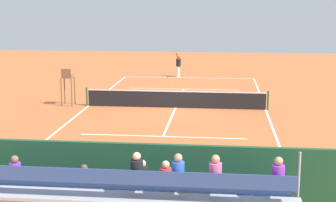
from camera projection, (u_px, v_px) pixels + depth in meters
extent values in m
plane|color=#BC6033|center=(176.00, 108.00, 28.39)|extent=(60.00, 60.00, 0.00)
cube|color=white|center=(189.00, 78.00, 39.11)|extent=(10.00, 0.10, 0.01)
cube|color=white|center=(147.00, 174.00, 17.67)|extent=(10.00, 0.10, 0.01)
cube|color=white|center=(266.00, 110.00, 27.86)|extent=(0.10, 22.00, 0.01)
cube|color=white|center=(89.00, 106.00, 28.92)|extent=(0.10, 22.00, 0.01)
cube|color=white|center=(184.00, 89.00, 34.28)|extent=(7.50, 0.10, 0.01)
cube|color=white|center=(163.00, 136.00, 22.50)|extent=(7.50, 0.10, 0.01)
cube|color=white|center=(176.00, 108.00, 28.39)|extent=(0.10, 12.10, 0.01)
cube|color=white|center=(189.00, 78.00, 39.11)|extent=(0.10, 0.30, 0.01)
cube|color=black|center=(176.00, 100.00, 28.30)|extent=(10.00, 0.02, 0.91)
cube|color=white|center=(176.00, 91.00, 28.20)|extent=(10.00, 0.04, 0.06)
cylinder|color=#2D5133|center=(268.00, 100.00, 27.75)|extent=(0.10, 0.10, 1.07)
cylinder|color=#2D5133|center=(87.00, 97.00, 28.82)|extent=(0.10, 0.10, 1.07)
cube|color=#1E4C2D|center=(131.00, 177.00, 14.55)|extent=(18.00, 0.16, 2.00)
cube|color=#335193|center=(126.00, 193.00, 13.81)|extent=(8.60, 0.36, 0.04)
cube|color=#335193|center=(124.00, 188.00, 13.59)|extent=(8.60, 0.03, 0.36)
cube|color=#B2B2B7|center=(120.00, 202.00, 13.12)|extent=(9.00, 0.80, 0.08)
cube|color=#B2B2B7|center=(123.00, 202.00, 13.53)|extent=(9.00, 0.04, 0.45)
cube|color=#335193|center=(119.00, 188.00, 12.94)|extent=(8.60, 0.36, 0.04)
cube|color=#335193|center=(118.00, 183.00, 12.72)|extent=(8.60, 0.03, 0.36)
cube|color=#B2B2B7|center=(114.00, 197.00, 12.25)|extent=(9.00, 0.80, 0.08)
cube|color=#B2B2B7|center=(117.00, 198.00, 12.66)|extent=(9.00, 0.04, 0.45)
cube|color=#335193|center=(112.00, 182.00, 12.07)|extent=(8.60, 0.36, 0.04)
cube|color=#335193|center=(110.00, 177.00, 11.85)|extent=(8.60, 0.03, 0.36)
cylinder|color=#B2B2B7|center=(298.00, 197.00, 12.58)|extent=(0.06, 0.06, 2.35)
cube|color=#2D2D33|center=(277.00, 184.00, 11.82)|extent=(0.32, 0.40, 0.12)
cylinder|color=purple|center=(278.00, 175.00, 11.64)|extent=(0.30, 0.30, 0.45)
sphere|color=tan|center=(279.00, 161.00, 11.58)|extent=(0.20, 0.20, 0.20)
cube|color=#2D2D33|center=(166.00, 186.00, 12.97)|extent=(0.32, 0.40, 0.12)
cylinder|color=red|center=(166.00, 177.00, 12.80)|extent=(0.30, 0.30, 0.45)
sphere|color=beige|center=(166.00, 164.00, 12.73)|extent=(0.20, 0.20, 0.20)
cube|color=#2D2D33|center=(138.00, 179.00, 12.16)|extent=(0.32, 0.40, 0.12)
cylinder|color=black|center=(137.00, 169.00, 11.99)|extent=(0.30, 0.30, 0.45)
sphere|color=beige|center=(137.00, 156.00, 11.92)|extent=(0.20, 0.20, 0.20)
cube|color=#2D2D33|center=(86.00, 187.00, 14.09)|extent=(0.32, 0.40, 0.12)
cylinder|color=yellow|center=(84.00, 179.00, 13.91)|extent=(0.30, 0.30, 0.45)
sphere|color=brown|center=(84.00, 168.00, 13.85)|extent=(0.20, 0.20, 0.20)
cube|color=#2D2D33|center=(18.00, 180.00, 13.39)|extent=(0.32, 0.40, 0.12)
cylinder|color=purple|center=(15.00, 171.00, 13.21)|extent=(0.30, 0.30, 0.45)
sphere|color=#8C6647|center=(15.00, 159.00, 13.15)|extent=(0.20, 0.20, 0.20)
cube|color=#2D2D33|center=(215.00, 182.00, 11.97)|extent=(0.32, 0.40, 0.12)
cylinder|color=pink|center=(215.00, 172.00, 11.79)|extent=(0.30, 0.30, 0.45)
sphere|color=tan|center=(216.00, 159.00, 11.73)|extent=(0.20, 0.20, 0.20)
cube|color=#2D2D33|center=(143.00, 185.00, 13.03)|extent=(0.32, 0.40, 0.12)
cylinder|color=black|center=(142.00, 176.00, 12.86)|extent=(0.30, 0.30, 0.45)
sphere|color=beige|center=(142.00, 164.00, 12.79)|extent=(0.20, 0.20, 0.20)
cube|color=#2D2D33|center=(179.00, 181.00, 12.06)|extent=(0.32, 0.40, 0.12)
cylinder|color=blue|center=(178.00, 171.00, 11.89)|extent=(0.30, 0.30, 0.45)
sphere|color=tan|center=(178.00, 158.00, 11.82)|extent=(0.20, 0.20, 0.20)
cube|color=#2D2D33|center=(167.00, 191.00, 13.84)|extent=(0.32, 0.40, 0.12)
cylinder|color=purple|center=(167.00, 182.00, 13.67)|extent=(0.30, 0.30, 0.45)
sphere|color=tan|center=(167.00, 171.00, 13.61)|extent=(0.20, 0.20, 0.20)
cylinder|color=brown|center=(75.00, 91.00, 29.18)|extent=(0.07, 0.07, 1.60)
cylinder|color=brown|center=(65.00, 90.00, 29.25)|extent=(0.07, 0.07, 1.60)
cylinder|color=brown|center=(72.00, 93.00, 28.60)|extent=(0.07, 0.07, 1.60)
cylinder|color=brown|center=(61.00, 92.00, 28.66)|extent=(0.07, 0.07, 1.60)
cube|color=brown|center=(68.00, 77.00, 28.76)|extent=(0.56, 0.56, 0.06)
cube|color=brown|center=(66.00, 73.00, 28.47)|extent=(0.56, 0.06, 0.48)
cube|color=brown|center=(72.00, 75.00, 28.70)|extent=(0.04, 0.48, 0.04)
cube|color=brown|center=(63.00, 75.00, 28.76)|extent=(0.04, 0.48, 0.04)
cube|color=#9E754C|center=(209.00, 188.00, 15.21)|extent=(1.80, 0.40, 0.05)
cylinder|color=#9E754C|center=(234.00, 196.00, 15.17)|extent=(0.06, 0.06, 0.45)
cylinder|color=#9E754C|center=(184.00, 194.00, 15.33)|extent=(0.06, 0.06, 0.45)
cube|color=#9E754C|center=(209.00, 180.00, 14.97)|extent=(1.80, 0.04, 0.36)
cube|color=black|center=(141.00, 196.00, 15.28)|extent=(0.90, 0.36, 0.36)
cylinder|color=white|center=(179.00, 72.00, 39.43)|extent=(0.14, 0.14, 0.85)
cylinder|color=white|center=(178.00, 72.00, 39.24)|extent=(0.14, 0.14, 0.85)
cylinder|color=black|center=(178.00, 62.00, 39.19)|extent=(0.46, 0.46, 0.60)
sphere|color=brown|center=(179.00, 57.00, 39.11)|extent=(0.22, 0.22, 0.22)
cylinder|color=brown|center=(177.00, 56.00, 38.89)|extent=(0.26, 0.16, 0.55)
cylinder|color=brown|center=(180.00, 62.00, 39.38)|extent=(0.11, 0.11, 0.50)
cylinder|color=black|center=(167.00, 77.00, 39.21)|extent=(0.18, 0.25, 0.03)
torus|color=#D8CC4C|center=(165.00, 77.00, 39.45)|extent=(0.42, 0.42, 0.02)
cylinder|color=white|center=(165.00, 77.00, 39.45)|extent=(0.25, 0.25, 0.00)
sphere|color=#CCDB33|center=(191.00, 79.00, 38.37)|extent=(0.07, 0.07, 0.07)
sphere|color=#CCDB33|center=(172.00, 81.00, 37.24)|extent=(0.07, 0.07, 0.07)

